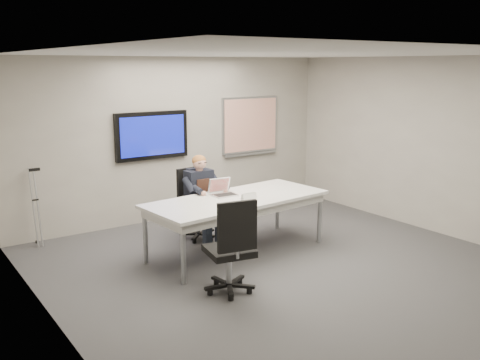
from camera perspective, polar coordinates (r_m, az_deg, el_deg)
floor at (r=7.31m, az=4.83°, el=-9.22°), size 6.00×6.00×0.02m
ceiling at (r=6.81m, az=5.26°, el=13.30°), size 6.00×6.00×0.02m
wall_back at (r=9.40m, az=-6.73°, el=4.39°), size 6.00×0.02×2.80m
wall_left at (r=5.55m, az=-19.60°, el=-1.68°), size 0.02×6.00×2.80m
wall_right at (r=9.11m, az=19.77°, el=3.51°), size 0.02×6.00×2.80m
conference_table at (r=7.61m, az=-0.30°, el=-2.56°), size 2.74×1.33×0.82m
tv_display at (r=9.11m, az=-9.37°, el=4.71°), size 1.30×0.09×0.80m
whiteboard at (r=10.17m, az=1.10°, el=5.80°), size 1.25×0.08×1.10m
office_chair_far at (r=8.38m, az=-4.66°, el=-3.92°), size 0.58×0.58×1.10m
office_chair_near at (r=6.36m, az=-0.99°, el=-8.96°), size 0.66×0.66×1.17m
seated_person at (r=8.12m, az=-3.75°, el=-3.01°), size 0.42×0.72×1.33m
crutch at (r=8.50m, az=-20.98°, el=-2.56°), size 0.31×0.54×1.26m
laptop at (r=7.73m, az=-1.89°, el=-1.16°), size 0.36×0.34×0.24m
name_tent at (r=7.48m, az=0.96°, el=-1.72°), size 0.23×0.07×0.09m
pen at (r=7.17m, az=-0.30°, el=-2.67°), size 0.05×0.12×0.01m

